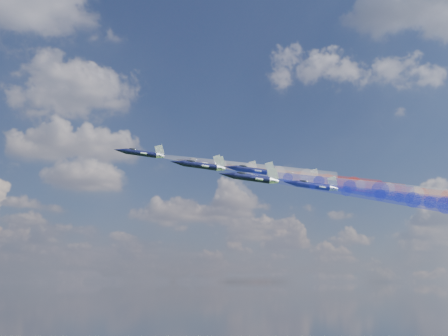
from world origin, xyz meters
name	(u,v)px	position (x,y,z in m)	size (l,w,h in m)	color
jet_lead	(141,153)	(2.09, 13.68, 130.18)	(10.97, 13.72, 3.66)	black
trail_lead	(250,168)	(29.33, 3.83, 126.58)	(4.57, 46.26, 4.57)	white
jet_inner_left	(200,166)	(12.15, -3.33, 124.44)	(10.97, 13.72, 3.66)	black
trail_inner_left	(319,182)	(39.39, -13.18, 120.84)	(4.57, 46.26, 4.57)	#1722C8
jet_inner_right	(201,163)	(20.87, 18.29, 130.21)	(10.97, 13.72, 3.66)	black
trail_inner_right	(301,177)	(48.11, 8.45, 126.62)	(4.57, 46.26, 4.57)	red
jet_outer_left	(252,178)	(18.91, -17.24, 119.50)	(10.97, 13.72, 3.66)	black
trail_outer_left	(380,195)	(46.15, -27.09, 115.90)	(4.57, 46.26, 4.57)	#1722C8
jet_center_third	(252,170)	(28.63, 1.69, 125.58)	(10.97, 13.72, 3.66)	black
trail_center_third	(360,185)	(55.87, -8.16, 121.99)	(4.57, 46.26, 4.57)	white
jet_outer_right	(238,168)	(35.49, 24.60, 131.08)	(10.97, 13.72, 3.66)	black
trail_outer_right	(331,181)	(62.73, 14.76, 127.49)	(4.57, 46.26, 4.57)	red
jet_rear_left	(313,186)	(37.59, -13.33, 119.70)	(10.97, 13.72, 3.66)	black
trail_rear_left	(430,202)	(64.83, -23.17, 116.11)	(4.57, 46.26, 4.57)	#1722C8
jet_rear_right	(298,177)	(47.23, 8.84, 126.58)	(10.97, 13.72, 3.66)	black
trail_rear_right	(397,190)	(74.47, -1.01, 122.99)	(4.57, 46.26, 4.57)	red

